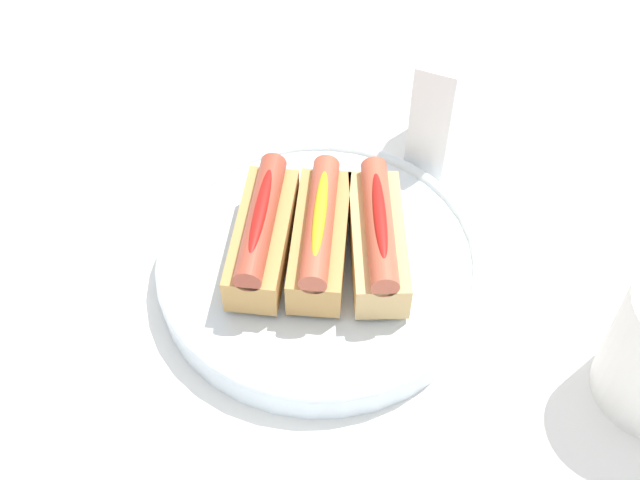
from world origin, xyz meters
TOP-DOWN VIEW (x-y plane):
  - ground_plane at (0.00, 0.00)m, footprint 2.40×2.40m
  - serving_bowl at (-0.01, 0.02)m, footprint 0.32×0.32m
  - hotdog_front at (0.01, -0.04)m, footprint 0.16×0.07m
  - hotdog_back at (-0.01, 0.02)m, footprint 0.16×0.08m
  - hotdog_side at (-0.02, 0.07)m, footprint 0.16×0.09m
  - napkin_box at (-0.22, 0.10)m, footprint 0.11×0.06m

SIDE VIEW (x-z plane):
  - ground_plane at x=0.00m, z-range 0.00..0.00m
  - serving_bowl at x=-0.01m, z-range 0.00..0.04m
  - hotdog_front at x=0.01m, z-range 0.03..0.10m
  - hotdog_back at x=-0.01m, z-range 0.03..0.10m
  - hotdog_side at x=-0.02m, z-range 0.03..0.10m
  - napkin_box at x=-0.22m, z-range 0.00..0.15m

